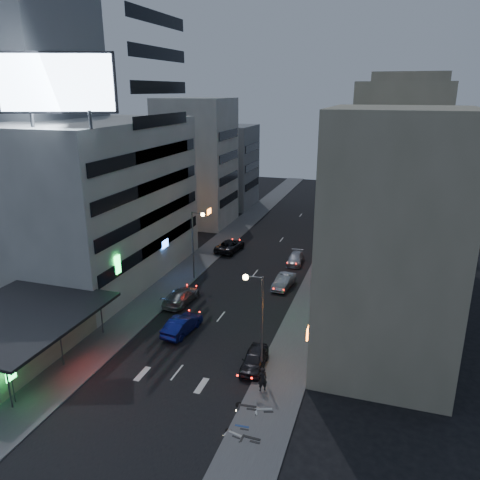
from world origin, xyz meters
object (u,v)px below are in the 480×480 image
at_px(scooter_blue, 250,420).
at_px(scooter_silver_a, 243,429).
at_px(scooter_silver_b, 273,401).
at_px(parked_car_right_far, 295,259).
at_px(parked_car_right_near, 254,360).
at_px(parked_car_left, 230,246).
at_px(road_car_blue, 182,325).
at_px(person, 262,379).
at_px(scooter_black_a, 262,432).
at_px(scooter_black_b, 257,399).
at_px(parked_car_right_mid, 284,281).
at_px(road_car_silver, 181,296).

bearing_deg(scooter_blue, scooter_silver_a, 165.31).
bearing_deg(scooter_silver_b, parked_car_right_far, -10.69).
xyz_separation_m(parked_car_right_near, scooter_blue, (1.67, -6.79, -0.13)).
xyz_separation_m(parked_car_left, road_car_blue, (3.35, -22.84, 0.02)).
relative_size(parked_car_left, person, 2.90).
bearing_deg(parked_car_left, scooter_blue, 116.83).
relative_size(scooter_silver_a, scooter_blue, 0.99).
relative_size(person, scooter_black_a, 1.06).
bearing_deg(scooter_black_a, parked_car_right_near, 21.41).
relative_size(scooter_black_a, scooter_black_b, 0.96).
height_order(person, scooter_blue, person).
bearing_deg(scooter_silver_a, parked_car_right_mid, 19.49).
bearing_deg(parked_car_right_far, scooter_silver_b, -85.10).
relative_size(parked_car_right_mid, scooter_silver_b, 2.45).
bearing_deg(parked_car_right_far, road_car_blue, -110.11).
relative_size(road_car_blue, scooter_blue, 3.01).
distance_m(parked_car_right_mid, scooter_silver_a, 24.23).
distance_m(road_car_silver, scooter_silver_a, 20.76).
xyz_separation_m(road_car_silver, scooter_silver_b, (13.23, -13.66, -0.11)).
xyz_separation_m(scooter_silver_a, scooter_silver_b, (1.14, 3.22, 0.07)).
relative_size(person, scooter_silver_a, 1.20).
relative_size(parked_car_right_far, scooter_silver_a, 2.82).
xyz_separation_m(parked_car_right_mid, scooter_silver_a, (2.82, -24.07, -0.12)).
bearing_deg(scooter_silver_b, parked_car_left, 5.02).
xyz_separation_m(road_car_blue, scooter_silver_b, (10.48, -7.95, -0.12)).
bearing_deg(parked_car_left, road_car_silver, 97.57).
bearing_deg(person, road_car_blue, -69.03).
height_order(person, scooter_silver_b, person).
bearing_deg(road_car_blue, scooter_silver_a, 136.55).
bearing_deg(road_car_silver, parked_car_right_far, -117.50).
bearing_deg(scooter_black_a, road_car_silver, 40.29).
xyz_separation_m(parked_car_right_mid, parked_car_right_far, (-0.33, 7.94, -0.08)).
bearing_deg(road_car_blue, parked_car_right_mid, -110.13).
relative_size(parked_car_right_near, road_car_blue, 0.90).
relative_size(parked_car_right_far, scooter_silver_b, 2.48).
height_order(parked_car_left, scooter_black_a, parked_car_left).
bearing_deg(road_car_silver, parked_car_right_mid, -139.12).
distance_m(parked_car_right_near, person, 3.17).
height_order(parked_car_right_near, road_car_blue, road_car_blue).
distance_m(parked_car_right_mid, road_car_silver, 11.73).
height_order(parked_car_right_near, scooter_black_a, parked_car_right_near).
height_order(road_car_blue, scooter_blue, road_car_blue).
bearing_deg(scooter_blue, scooter_black_a, -133.96).
bearing_deg(scooter_silver_a, road_car_silver, 48.41).
bearing_deg(parked_car_right_near, parked_car_right_far, 90.03).
bearing_deg(person, scooter_black_b, 59.18).
distance_m(road_car_blue, scooter_silver_b, 13.15).
height_order(parked_car_right_mid, scooter_blue, parked_car_right_mid).
bearing_deg(scooter_silver_a, parked_car_right_far, 18.42).
bearing_deg(parked_car_right_mid, parked_car_right_far, 98.50).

